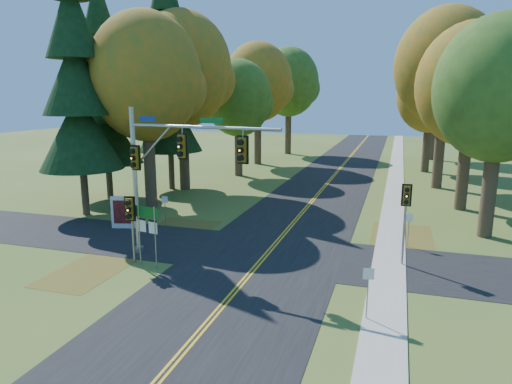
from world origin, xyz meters
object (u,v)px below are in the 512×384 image
(east_signal_pole, at_px, (406,204))
(info_kiosk, at_px, (123,213))
(traffic_mast, at_px, (166,164))
(route_sign_cluster, at_px, (147,223))

(east_signal_pole, bearing_deg, info_kiosk, 174.05)
(traffic_mast, height_order, east_signal_pole, traffic_mast)
(traffic_mast, height_order, info_kiosk, traffic_mast)
(route_sign_cluster, bearing_deg, traffic_mast, 80.88)
(traffic_mast, height_order, route_sign_cluster, traffic_mast)
(traffic_mast, distance_m, info_kiosk, 7.85)
(east_signal_pole, bearing_deg, traffic_mast, -168.09)
(east_signal_pole, xyz_separation_m, info_kiosk, (-16.79, 1.65, -2.11))
(traffic_mast, bearing_deg, route_sign_cluster, -102.35)
(east_signal_pole, bearing_deg, route_sign_cluster, -162.96)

